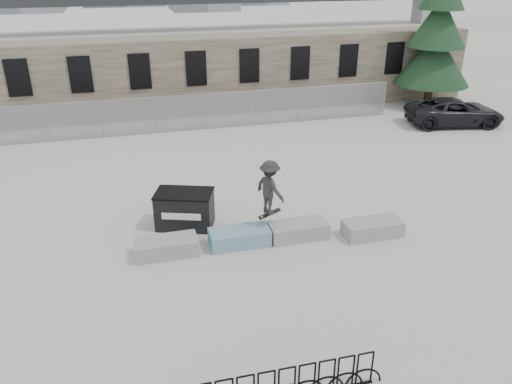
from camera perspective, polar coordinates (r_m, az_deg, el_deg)
ground at (r=17.13m, az=1.36°, el=-5.33°), size 120.00×120.00×0.00m
stone_wall at (r=31.35m, az=-7.17°, el=13.10°), size 36.00×2.58×4.50m
chainlink_fence at (r=28.04m, az=-5.89°, el=9.17°), size 22.06×0.06×2.02m
planter_far_left at (r=16.37m, az=-10.21°, el=-6.12°), size 2.00×0.90×0.55m
planter_center_left at (r=16.66m, az=-1.88°, el=-5.11°), size 2.00×0.90×0.55m
planter_center_right at (r=17.12m, az=4.87°, el=-4.30°), size 2.00×0.90×0.55m
planter_offset at (r=17.63m, az=13.16°, el=-3.99°), size 2.00×0.90×0.55m
dumpster at (r=17.78m, az=-8.14°, el=-1.95°), size 2.28×1.81×1.31m
spruce_tree at (r=34.10m, az=20.06°, el=16.93°), size 4.69×4.69×11.50m
suv at (r=30.96m, az=21.77°, el=8.50°), size 5.82×3.49×1.51m
skateboarder at (r=16.31m, az=1.59°, el=0.49°), size 1.15×1.39×2.01m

